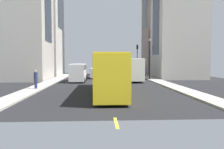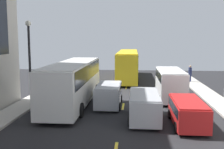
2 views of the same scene
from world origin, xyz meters
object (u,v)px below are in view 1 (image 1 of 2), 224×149
Objects in this scene: delivery_van_white at (78,71)px; car_silver_1 at (96,72)px; streetcar_yellow at (108,70)px; car_red_2 at (81,73)px; pedestrian_walking_far at (36,79)px; pedestrian_waiting_curb at (146,70)px; city_bus_white at (130,67)px; car_silver_0 at (112,74)px; traffic_light_near_corner at (137,54)px.

car_silver_1 is (-2.42, -6.24, -0.49)m from delivery_van_white.
car_silver_1 is at bearing -85.33° from streetcar_yellow.
car_red_2 is (2.54, -0.96, -0.11)m from car_silver_1.
pedestrian_walking_far is 24.43m from pedestrian_waiting_curb.
city_bus_white reaches higher than delivery_van_white.
car_silver_1 is (2.62, -3.43, 0.03)m from car_silver_0.
car_silver_1 is at bearing -35.13° from city_bus_white.
pedestrian_waiting_curb is at bearing 148.80° from pedestrian_walking_far.
delivery_van_white is 2.91× the size of pedestrian_waiting_curb.
city_bus_white is at bearing 149.08° from car_red_2.
streetcar_yellow is 19.65m from car_red_2.
streetcar_yellow is 27.68m from traffic_light_near_corner.
streetcar_yellow is 6.84× the size of pedestrian_waiting_curb.
streetcar_yellow is at bearing 75.02° from traffic_light_near_corner.
delivery_van_white is 15.30m from pedestrian_waiting_curb.
traffic_light_near_corner is (0.80, -4.95, 3.22)m from pedestrian_waiting_curb.
delivery_van_white is at bearing 29.17° from car_silver_0.
car_silver_1 is 0.76× the size of traffic_light_near_corner.
city_bus_white is 5.79× the size of pedestrian_waiting_curb.
streetcar_yellow is 14.90m from car_silver_0.
delivery_van_white reaches higher than car_silver_1.
city_bus_white is 2.73× the size of car_silver_0.
city_bus_white is 9.36m from car_red_2.
pedestrian_waiting_curb is at bearing -110.07° from streetcar_yellow.
car_silver_1 is at bearing 166.86° from pedestrian_walking_far.
traffic_light_near_corner reaches higher than streetcar_yellow.
delivery_van_white is 0.95× the size of traffic_light_near_corner.
streetcar_yellow is 2.35× the size of delivery_van_white.
streetcar_yellow is at bearing 74.72° from city_bus_white.
delivery_van_white is 1.37× the size of car_silver_0.
car_silver_0 is 6.77m from car_red_2.
delivery_van_white is 6.71m from car_silver_1.
city_bus_white is at bearing 75.38° from traffic_light_near_corner.
streetcar_yellow reaches higher than delivery_van_white.
car_silver_1 is at bearing 44.29° from traffic_light_near_corner.
car_silver_1 reaches higher than car_silver_0.
pedestrian_walking_far is 28.23m from traffic_light_near_corner.
city_bus_white is at bearing 144.87° from car_silver_1.
delivery_van_white is (3.91, -12.00, -0.61)m from streetcar_yellow.
traffic_light_near_corner reaches higher than delivery_van_white.
city_bus_white is 1.89× the size of traffic_light_near_corner.
car_red_2 is at bearing -88.99° from delivery_van_white.
car_silver_1 is 2.72m from car_red_2.
pedestrian_walking_far reaches higher than car_silver_1.
delivery_van_white is at bearing -50.79° from pedestrian_waiting_curb.
car_silver_0 is (-1.13, -14.81, -1.12)m from streetcar_yellow.
traffic_light_near_corner is at bearing -104.62° from city_bus_white.
city_bus_white is 2.49× the size of car_silver_1.
delivery_van_white is 9.96m from pedestrian_walking_far.
city_bus_white reaches higher than car_silver_0.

